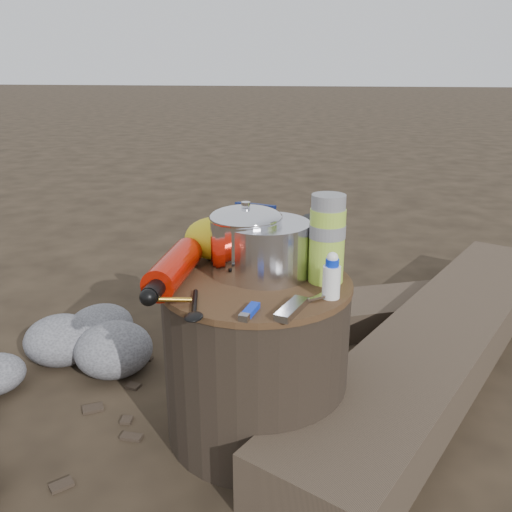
% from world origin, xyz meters
% --- Properties ---
extents(ground, '(60.00, 60.00, 0.00)m').
position_xyz_m(ground, '(0.00, 0.00, 0.00)').
color(ground, '#2F251A').
rests_on(ground, ground).
extents(stump, '(0.45, 0.45, 0.42)m').
position_xyz_m(stump, '(0.00, 0.00, 0.21)').
color(stump, black).
rests_on(stump, ground).
extents(rock_ring, '(0.39, 0.85, 0.17)m').
position_xyz_m(rock_ring, '(-0.61, -0.05, 0.08)').
color(rock_ring, slate).
rests_on(rock_ring, ground).
extents(log_main, '(1.04, 1.74, 0.15)m').
position_xyz_m(log_main, '(0.53, 0.45, 0.08)').
color(log_main, '#403427').
rests_on(log_main, ground).
extents(log_small, '(1.29, 0.74, 0.11)m').
position_xyz_m(log_small, '(0.75, 0.86, 0.05)').
color(log_small, '#403427').
rests_on(log_small, ground).
extents(foil_windscreen, '(0.22, 0.22, 0.13)m').
position_xyz_m(foil_windscreen, '(0.01, 0.05, 0.48)').
color(foil_windscreen, silver).
rests_on(foil_windscreen, stump).
extents(camping_pot, '(0.17, 0.17, 0.17)m').
position_xyz_m(camping_pot, '(-0.03, 0.04, 0.50)').
color(camping_pot, silver).
rests_on(camping_pot, stump).
extents(fuel_bottle, '(0.08, 0.31, 0.08)m').
position_xyz_m(fuel_bottle, '(-0.19, -0.05, 0.46)').
color(fuel_bottle, '#B61506').
rests_on(fuel_bottle, stump).
extents(thermos, '(0.08, 0.08, 0.21)m').
position_xyz_m(thermos, '(0.16, 0.03, 0.52)').
color(thermos, '#A7D33C').
rests_on(thermos, stump).
extents(travel_mug, '(0.08, 0.08, 0.13)m').
position_xyz_m(travel_mug, '(0.14, 0.13, 0.48)').
color(travel_mug, black).
rests_on(travel_mug, stump).
extents(stuff_sack, '(0.16, 0.13, 0.11)m').
position_xyz_m(stuff_sack, '(-0.13, 0.14, 0.47)').
color(stuff_sack, yellow).
rests_on(stuff_sack, stump).
extents(food_pouch, '(0.11, 0.05, 0.14)m').
position_xyz_m(food_pouch, '(-0.04, 0.19, 0.49)').
color(food_pouch, '#0B1646').
rests_on(food_pouch, stump).
extents(lighter, '(0.03, 0.08, 0.01)m').
position_xyz_m(lighter, '(0.02, -0.18, 0.43)').
color(lighter, '#0D30D0').
rests_on(lighter, stump).
extents(multitool, '(0.06, 0.12, 0.02)m').
position_xyz_m(multitool, '(0.10, -0.16, 0.43)').
color(multitool, '#A9A9AE').
rests_on(multitool, stump).
extents(pot_grabber, '(0.10, 0.11, 0.01)m').
position_xyz_m(pot_grabber, '(0.13, -0.11, 0.42)').
color(pot_grabber, '#A9A9AE').
rests_on(pot_grabber, stump).
extents(spork, '(0.07, 0.15, 0.01)m').
position_xyz_m(spork, '(-0.10, -0.16, 0.42)').
color(spork, black).
rests_on(spork, stump).
extents(squeeze_bottle, '(0.04, 0.04, 0.09)m').
position_xyz_m(squeeze_bottle, '(0.18, -0.07, 0.46)').
color(squeeze_bottle, white).
rests_on(squeeze_bottle, stump).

